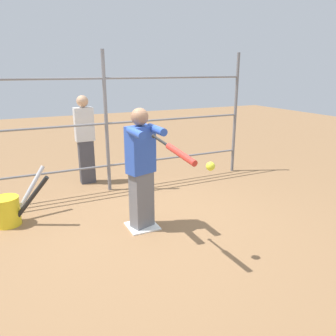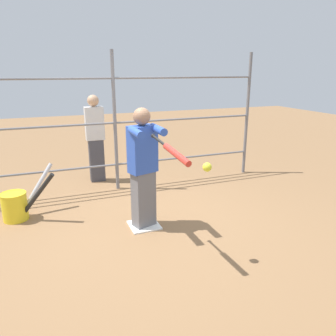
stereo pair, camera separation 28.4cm
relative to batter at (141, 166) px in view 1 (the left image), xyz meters
The scene contains 8 objects.
ground_plane 0.87m from the batter, 90.00° to the right, with size 24.00×24.00×0.00m, color olive.
home_plate 0.86m from the batter, 90.00° to the right, with size 0.40×0.40×0.02m.
fence_backstop 1.65m from the batter, 90.00° to the right, with size 5.40×0.06×2.38m.
batter is the anchor object (origin of this frame).
baseball_bat_swinging 0.98m from the batter, 93.29° to the left, with size 0.14×0.83×0.19m.
softball_in_flight 1.13m from the batter, 109.69° to the left, with size 0.10×0.10×0.10m.
bat_bucket 1.95m from the batter, 28.42° to the right, with size 0.76×0.66×0.73m.
bystander_behind_fence 2.20m from the batter, 83.21° to the right, with size 0.34×0.21×1.63m.
Camera 1 is at (1.44, 3.82, 2.07)m, focal length 35.00 mm.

